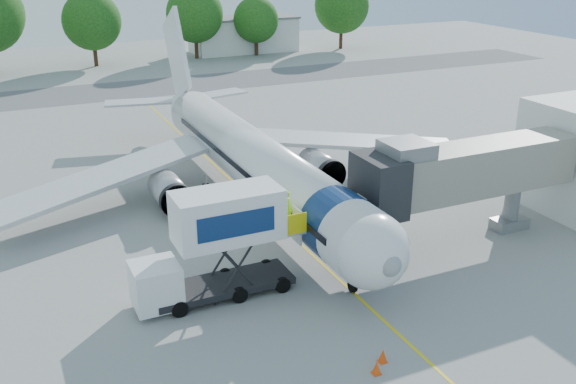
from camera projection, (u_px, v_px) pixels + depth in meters
name	position (u px, v px, depth m)	size (l,w,h in m)	color
ground	(276.00, 222.00, 40.29)	(160.00, 160.00, 0.00)	gray
guidance_line	(276.00, 221.00, 40.29)	(0.15, 70.00, 0.01)	yellow
taxiway_strip	(132.00, 89.00, 75.70)	(120.00, 10.00, 0.01)	#59595B
aircraft	(251.00, 158.00, 42.68)	(34.17, 37.73, 11.35)	white
jet_bridge	(456.00, 173.00, 35.92)	(13.90, 3.20, 6.60)	gray
catering_hiloader	(216.00, 246.00, 30.91)	(8.50, 2.44, 5.50)	black
ground_tug	(453.00, 342.00, 27.10)	(3.43, 2.07, 1.30)	white
safety_cone_a	(383.00, 356.00, 26.83)	(0.39, 0.39, 0.61)	#EE440C
safety_cone_b	(377.00, 368.00, 26.09)	(0.38, 0.38, 0.61)	#EE440C
outbuilding_right	(244.00, 34.00, 100.21)	(16.40, 7.40, 5.30)	silver
tree_d	(92.00, 21.00, 87.23)	(7.94, 7.94, 10.12)	#382314
tree_e	(195.00, 14.00, 92.96)	(8.26, 8.26, 10.53)	#382314
tree_f	(256.00, 20.00, 95.90)	(6.77, 6.77, 8.64)	#382314
tree_g	(342.00, 6.00, 101.44)	(8.62, 8.62, 10.99)	#382314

